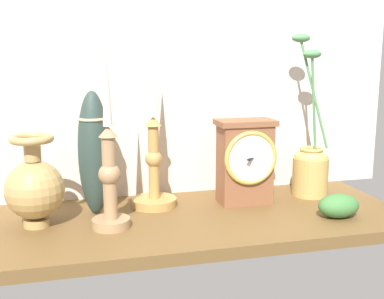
# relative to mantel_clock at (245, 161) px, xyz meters

# --- Properties ---
(ground_plane) EXTENTS (1.00, 0.36, 0.02)m
(ground_plane) POSITION_rel_mantel_clock_xyz_m (-0.19, -0.06, -0.11)
(ground_plane) COLOR brown
(back_wall) EXTENTS (1.20, 0.02, 0.65)m
(back_wall) POSITION_rel_mantel_clock_xyz_m (-0.19, 0.13, 0.23)
(back_wall) COLOR beige
(back_wall) RESTS_ON ground_plane
(mantel_clock) EXTENTS (0.13, 0.09, 0.19)m
(mantel_clock) POSITION_rel_mantel_clock_xyz_m (0.00, 0.00, 0.00)
(mantel_clock) COLOR brown
(mantel_clock) RESTS_ON ground_plane
(candlestick_tall_left) EXTENTS (0.07, 0.07, 0.37)m
(candlestick_tall_left) POSITION_rel_mantel_clock_xyz_m (-0.30, -0.08, 0.02)
(candlestick_tall_left) COLOR #A27D57
(candlestick_tall_left) RESTS_ON ground_plane
(candlestick_tall_center) EXTENTS (0.10, 0.10, 0.34)m
(candlestick_tall_center) POSITION_rel_mantel_clock_xyz_m (-0.20, 0.03, 0.00)
(candlestick_tall_center) COLOR #B38748
(candlestick_tall_center) RESTS_ON ground_plane
(brass_vase_bulbous) EXTENTS (0.11, 0.11, 0.18)m
(brass_vase_bulbous) POSITION_rel_mantel_clock_xyz_m (-0.44, -0.04, -0.02)
(brass_vase_bulbous) COLOR tan
(brass_vase_bulbous) RESTS_ON ground_plane
(brass_vase_jar) EXTENTS (0.09, 0.08, 0.37)m
(brass_vase_jar) POSITION_rel_mantel_clock_xyz_m (0.17, 0.02, -0.02)
(brass_vase_jar) COLOR tan
(brass_vase_jar) RESTS_ON ground_plane
(tall_ceramic_vase) EXTENTS (0.06, 0.06, 0.26)m
(tall_ceramic_vase) POSITION_rel_mantel_clock_xyz_m (-0.33, 0.01, 0.03)
(tall_ceramic_vase) COLOR #2B3D38
(tall_ceramic_vase) RESTS_ON ground_plane
(ivy_sprig) EXTENTS (0.09, 0.06, 0.05)m
(ivy_sprig) POSITION_rel_mantel_clock_xyz_m (0.15, -0.14, -0.07)
(ivy_sprig) COLOR #3C7238
(ivy_sprig) RESTS_ON ground_plane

